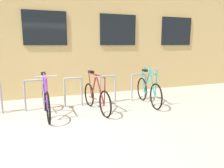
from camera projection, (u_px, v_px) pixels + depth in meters
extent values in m
plane|color=#9E998E|center=(61.00, 137.00, 3.90)|extent=(42.00, 42.00, 0.00)
cube|color=tan|center=(40.00, 8.00, 8.60)|extent=(28.00, 5.03, 6.33)
cube|color=black|center=(45.00, 28.00, 6.44)|extent=(1.30, 0.04, 1.03)
cube|color=black|center=(118.00, 30.00, 7.25)|extent=(1.30, 0.04, 1.03)
cube|color=black|center=(176.00, 31.00, 8.06)|extent=(1.30, 0.04, 1.03)
cylinder|color=gray|center=(1.00, 98.00, 5.18)|extent=(0.05, 0.05, 0.79)
cylinder|color=gray|center=(25.00, 96.00, 5.36)|extent=(0.05, 0.05, 0.79)
cylinder|color=gray|center=(44.00, 95.00, 5.52)|extent=(0.05, 0.05, 0.79)
cylinder|color=gray|center=(33.00, 80.00, 5.37)|extent=(0.47, 0.05, 0.05)
cylinder|color=gray|center=(65.00, 93.00, 5.70)|extent=(0.05, 0.05, 0.79)
cylinder|color=gray|center=(82.00, 92.00, 5.86)|extent=(0.05, 0.05, 0.79)
cylinder|color=gray|center=(73.00, 78.00, 5.70)|extent=(0.47, 0.05, 0.05)
cylinder|color=gray|center=(100.00, 90.00, 6.04)|extent=(0.05, 0.05, 0.79)
cylinder|color=gray|center=(115.00, 89.00, 6.20)|extent=(0.05, 0.05, 0.79)
cylinder|color=gray|center=(108.00, 76.00, 6.04)|extent=(0.47, 0.05, 0.05)
cylinder|color=gray|center=(132.00, 88.00, 6.38)|extent=(0.05, 0.05, 0.79)
cylinder|color=gray|center=(145.00, 87.00, 6.54)|extent=(0.05, 0.05, 0.79)
cylinder|color=gray|center=(139.00, 75.00, 6.38)|extent=(0.47, 0.05, 0.05)
torus|color=black|center=(44.00, 97.00, 5.50)|extent=(0.06, 0.72, 0.72)
torus|color=black|center=(48.00, 108.00, 4.55)|extent=(0.06, 0.72, 0.72)
cylinder|color=#722D99|center=(46.00, 92.00, 4.76)|extent=(0.05, 0.50, 0.72)
cylinder|color=#722D99|center=(45.00, 89.00, 5.13)|extent=(0.05, 0.37, 0.67)
cylinder|color=#722D99|center=(45.00, 76.00, 4.85)|extent=(0.06, 0.81, 0.08)
cylinder|color=#722D99|center=(45.00, 100.00, 5.27)|extent=(0.04, 0.52, 0.08)
cylinder|color=#722D99|center=(44.00, 86.00, 5.36)|extent=(0.03, 0.20, 0.61)
cylinder|color=#722D99|center=(47.00, 93.00, 4.52)|extent=(0.03, 0.08, 0.65)
cube|color=black|center=(43.00, 74.00, 5.22)|extent=(0.11, 0.20, 0.06)
cylinder|color=gray|center=(46.00, 76.00, 4.48)|extent=(0.44, 0.04, 0.03)
torus|color=black|center=(89.00, 95.00, 5.87)|extent=(0.12, 0.65, 0.65)
torus|color=black|center=(105.00, 104.00, 4.95)|extent=(0.12, 0.65, 0.65)
cylinder|color=maroon|center=(100.00, 90.00, 5.15)|extent=(0.10, 0.51, 0.69)
cylinder|color=maroon|center=(94.00, 87.00, 5.51)|extent=(0.08, 0.38, 0.70)
cylinder|color=maroon|center=(97.00, 75.00, 5.24)|extent=(0.13, 0.82, 0.05)
cylinder|color=maroon|center=(93.00, 98.00, 5.65)|extent=(0.09, 0.53, 0.07)
cylinder|color=maroon|center=(90.00, 84.00, 5.74)|extent=(0.05, 0.20, 0.64)
cylinder|color=maroon|center=(105.00, 91.00, 4.91)|extent=(0.04, 0.08, 0.63)
cube|color=black|center=(91.00, 72.00, 5.59)|extent=(0.12, 0.21, 0.06)
cylinder|color=gray|center=(104.00, 76.00, 4.87)|extent=(0.44, 0.08, 0.03)
torus|color=black|center=(142.00, 89.00, 6.48)|extent=(0.11, 0.71, 0.71)
torus|color=black|center=(156.00, 97.00, 5.56)|extent=(0.11, 0.71, 0.71)
cylinder|color=teal|center=(152.00, 83.00, 5.75)|extent=(0.09, 0.47, 0.77)
cylinder|color=teal|center=(147.00, 83.00, 6.12)|extent=(0.07, 0.34, 0.64)
cylinder|color=teal|center=(150.00, 71.00, 5.84)|extent=(0.12, 0.75, 0.17)
cylinder|color=teal|center=(145.00, 92.00, 6.26)|extent=(0.08, 0.49, 0.07)
cylinder|color=teal|center=(143.00, 80.00, 6.35)|extent=(0.05, 0.20, 0.58)
cylinder|color=teal|center=(156.00, 83.00, 5.52)|extent=(0.04, 0.08, 0.71)
cube|color=black|center=(145.00, 70.00, 6.20)|extent=(0.12, 0.21, 0.06)
cylinder|color=gray|center=(156.00, 69.00, 5.47)|extent=(0.44, 0.07, 0.03)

